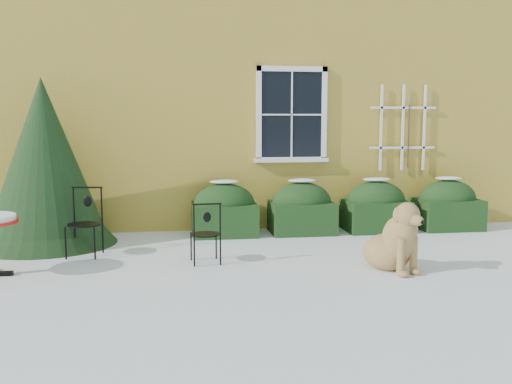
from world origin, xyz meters
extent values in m
plane|color=white|center=(0.00, 0.00, 0.00)|extent=(80.00, 80.00, 0.00)
cube|color=gold|center=(0.00, 7.00, 3.00)|extent=(12.00, 8.00, 6.00)
cube|color=black|center=(0.90, 2.96, 1.98)|extent=(1.05, 0.03, 1.45)
cube|color=white|center=(0.90, 2.95, 2.75)|extent=(1.23, 0.06, 0.09)
cube|color=white|center=(0.90, 2.95, 1.21)|extent=(1.23, 0.06, 0.09)
cube|color=white|center=(0.33, 2.95, 1.98)|extent=(0.09, 0.06, 1.63)
cube|color=white|center=(1.47, 2.95, 1.98)|extent=(0.09, 0.06, 1.63)
cube|color=white|center=(0.90, 2.94, 1.98)|extent=(0.02, 0.02, 1.45)
cube|color=white|center=(0.90, 2.94, 1.98)|extent=(1.05, 0.02, 0.02)
cube|color=white|center=(0.90, 2.95, 1.20)|extent=(1.29, 0.14, 0.07)
cube|color=white|center=(2.50, 2.94, 1.75)|extent=(0.04, 0.03, 1.50)
cube|color=white|center=(2.90, 2.94, 1.75)|extent=(0.04, 0.03, 1.50)
cube|color=white|center=(3.30, 2.94, 1.75)|extent=(0.04, 0.03, 1.50)
cube|color=white|center=(2.90, 2.94, 1.40)|extent=(1.20, 0.03, 0.04)
cube|color=white|center=(2.90, 2.94, 2.10)|extent=(1.20, 0.03, 0.04)
cylinder|color=#472D19|center=(3.00, 2.92, 1.60)|extent=(0.02, 0.02, 1.10)
cube|color=black|center=(-0.30, 2.55, 0.26)|extent=(1.05, 0.80, 0.52)
ellipsoid|color=black|center=(-0.30, 2.55, 0.52)|extent=(1.00, 0.72, 0.67)
ellipsoid|color=white|center=(-0.30, 2.55, 0.88)|extent=(0.47, 0.32, 0.06)
cube|color=black|center=(1.00, 2.55, 0.26)|extent=(1.05, 0.80, 0.52)
ellipsoid|color=black|center=(1.00, 2.55, 0.52)|extent=(1.00, 0.72, 0.67)
ellipsoid|color=white|center=(1.00, 2.55, 0.88)|extent=(0.47, 0.32, 0.06)
cube|color=black|center=(2.30, 2.55, 0.26)|extent=(1.05, 0.80, 0.52)
ellipsoid|color=black|center=(2.30, 2.55, 0.52)|extent=(1.00, 0.72, 0.67)
ellipsoid|color=white|center=(2.30, 2.55, 0.88)|extent=(0.47, 0.32, 0.06)
cube|color=black|center=(3.60, 2.55, 0.26)|extent=(1.05, 0.80, 0.52)
ellipsoid|color=black|center=(3.60, 2.55, 0.52)|extent=(1.00, 0.72, 0.67)
ellipsoid|color=white|center=(3.60, 2.55, 0.88)|extent=(0.47, 0.32, 0.06)
cone|color=black|center=(-3.04, 2.24, 0.60)|extent=(2.08, 2.08, 1.20)
cone|color=black|center=(-3.04, 2.24, 1.26)|extent=(1.86, 1.86, 2.52)
cylinder|color=black|center=(-0.56, 0.91, 0.19)|extent=(0.02, 0.02, 0.38)
cylinder|color=black|center=(-0.90, 0.88, 0.19)|extent=(0.02, 0.02, 0.38)
cylinder|color=black|center=(-0.53, 0.57, 0.19)|extent=(0.02, 0.02, 0.38)
cylinder|color=black|center=(-0.87, 0.54, 0.19)|extent=(0.02, 0.02, 0.38)
cylinder|color=black|center=(-0.72, 0.73, 0.38)|extent=(0.39, 0.39, 0.02)
cylinder|color=black|center=(-0.53, 0.57, 0.60)|extent=(0.02, 0.02, 0.43)
cylinder|color=black|center=(-0.87, 0.54, 0.60)|extent=(0.02, 0.02, 0.43)
cylinder|color=black|center=(-0.70, 0.56, 0.81)|extent=(0.38, 0.05, 0.02)
ellipsoid|color=black|center=(-0.70, 0.56, 0.64)|extent=(0.10, 0.03, 0.13)
cylinder|color=black|center=(-2.58, 1.19, 0.22)|extent=(0.02, 0.02, 0.45)
cylinder|color=black|center=(-2.19, 1.12, 0.22)|extent=(0.02, 0.02, 0.45)
cylinder|color=black|center=(-2.52, 1.58, 0.22)|extent=(0.02, 0.02, 0.45)
cylinder|color=black|center=(-2.13, 1.52, 0.22)|extent=(0.02, 0.02, 0.45)
cylinder|color=black|center=(-2.36, 1.35, 0.45)|extent=(0.46, 0.46, 0.02)
cylinder|color=black|center=(-2.52, 1.58, 0.69)|extent=(0.02, 0.02, 0.49)
cylinder|color=black|center=(-2.13, 1.52, 0.69)|extent=(0.02, 0.02, 0.49)
cylinder|color=black|center=(-2.33, 1.55, 0.94)|extent=(0.43, 0.09, 0.02)
ellipsoid|color=black|center=(-2.33, 1.55, 0.74)|extent=(0.12, 0.05, 0.15)
ellipsoid|color=#AF874E|center=(1.55, 0.10, 0.21)|extent=(0.77, 0.80, 0.47)
ellipsoid|color=#AF874E|center=(1.63, -0.10, 0.42)|extent=(0.55, 0.53, 0.58)
sphere|color=#AF874E|center=(1.65, -0.16, 0.55)|extent=(0.36, 0.36, 0.36)
cylinder|color=#AF874E|center=(1.58, -0.27, 0.23)|extent=(0.10, 0.10, 0.47)
cylinder|color=#AF874E|center=(1.78, -0.20, 0.23)|extent=(0.10, 0.10, 0.47)
ellipsoid|color=#AF874E|center=(1.60, -0.32, 0.04)|extent=(0.13, 0.16, 0.08)
ellipsoid|color=#AF874E|center=(1.80, -0.25, 0.04)|extent=(0.13, 0.16, 0.08)
cylinder|color=#AF874E|center=(1.65, -0.17, 0.61)|extent=(0.29, 0.32, 0.25)
sphere|color=#AF874E|center=(1.67, -0.21, 0.74)|extent=(0.31, 0.31, 0.31)
ellipsoid|color=#AF874E|center=(1.72, -0.34, 0.70)|extent=(0.22, 0.27, 0.13)
sphere|color=black|center=(1.76, -0.44, 0.69)|extent=(0.05, 0.05, 0.05)
ellipsoid|color=#AF874E|center=(1.53, -0.22, 0.74)|extent=(0.11, 0.12, 0.19)
ellipsoid|color=#AF874E|center=(1.78, -0.13, 0.74)|extent=(0.11, 0.12, 0.19)
cylinder|color=#AF874E|center=(1.64, 0.39, 0.06)|extent=(0.34, 0.30, 0.08)
camera|label=1|loc=(-1.12, -6.68, 1.87)|focal=40.00mm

